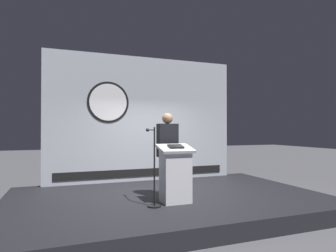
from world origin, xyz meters
TOP-DOWN VIEW (x-y plane):
  - ground_plane at (0.00, 0.00)m, footprint 40.00×40.00m
  - stage_platform at (0.00, 0.00)m, footprint 6.40×4.00m
  - banner_display at (-0.02, 1.85)m, footprint 5.09×0.12m
  - podium at (-0.07, -0.60)m, footprint 0.64×0.50m
  - speaker_person at (-0.05, -0.12)m, footprint 0.40×0.26m
  - microphone_stand at (-0.53, -0.68)m, footprint 0.24×0.59m

SIDE VIEW (x-z plane):
  - ground_plane at x=0.00m, z-range 0.00..0.00m
  - stage_platform at x=0.00m, z-range 0.00..0.30m
  - microphone_stand at x=-0.53m, z-range 0.09..1.50m
  - podium at x=-0.07m, z-range 0.29..1.37m
  - speaker_person at x=-0.05m, z-range 0.32..2.02m
  - banner_display at x=-0.02m, z-range 0.29..3.61m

